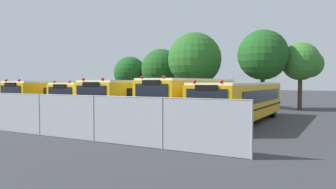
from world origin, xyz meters
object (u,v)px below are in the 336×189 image
(school_bus_3, at_px, (193,97))
(tree_0, at_px, (131,72))
(school_bus_1, at_px, (108,97))
(school_bus_0, at_px, (76,95))
(tree_1, at_px, (163,68))
(tree_2, at_px, (195,58))
(tree_4, at_px, (303,62))
(tree_3, at_px, (264,55))
(school_bus_4, at_px, (242,100))
(school_bus_2, at_px, (147,97))

(school_bus_3, relative_size, tree_0, 1.94)
(school_bus_1, bearing_deg, school_bus_0, -0.96)
(tree_1, bearing_deg, tree_2, -21.50)
(tree_1, bearing_deg, school_bus_0, -96.78)
(school_bus_1, distance_m, tree_4, 17.22)
(school_bus_0, bearing_deg, tree_0, -75.38)
(tree_0, bearing_deg, tree_3, -5.26)
(school_bus_0, bearing_deg, tree_2, -120.23)
(tree_0, relative_size, tree_3, 0.76)
(school_bus_3, relative_size, school_bus_4, 0.89)
(tree_0, height_order, tree_3, tree_3)
(tree_1, xyz_separation_m, tree_2, (4.57, -1.80, 0.77))
(school_bus_2, bearing_deg, tree_2, -87.38)
(school_bus_1, xyz_separation_m, school_bus_4, (9.99, 0.31, 0.01))
(school_bus_2, xyz_separation_m, tree_2, (-0.65, 9.77, 3.30))
(school_bus_0, relative_size, school_bus_2, 0.99)
(school_bus_1, height_order, school_bus_3, school_bus_3)
(school_bus_3, distance_m, tree_4, 13.08)
(school_bus_2, distance_m, tree_4, 14.98)
(school_bus_3, bearing_deg, school_bus_1, 2.93)
(school_bus_0, xyz_separation_m, school_bus_1, (3.22, -0.09, -0.05))
(tree_2, xyz_separation_m, tree_4, (9.45, 2.03, -0.53))
(school_bus_1, height_order, school_bus_2, school_bus_2)
(school_bus_0, relative_size, school_bus_3, 1.12)
(school_bus_3, xyz_separation_m, tree_0, (-12.69, 11.12, 2.09))
(school_bus_3, bearing_deg, tree_1, -51.99)
(tree_0, relative_size, tree_4, 0.90)
(school_bus_1, relative_size, school_bus_2, 0.79)
(school_bus_0, xyz_separation_m, tree_0, (-2.70, 11.28, 2.16))
(school_bus_2, height_order, school_bus_4, school_bus_2)
(school_bus_1, distance_m, tree_3, 13.98)
(school_bus_0, relative_size, school_bus_4, 1.00)
(tree_3, relative_size, tree_4, 1.18)
(school_bus_1, xyz_separation_m, tree_0, (-5.92, 11.37, 2.21))
(school_bus_0, relative_size, tree_2, 1.61)
(school_bus_3, distance_m, tree_3, 10.55)
(tree_2, distance_m, tree_4, 9.68)
(school_bus_2, bearing_deg, school_bus_3, -177.71)
(school_bus_4, xyz_separation_m, tree_3, (-0.82, 9.67, 3.42))
(school_bus_0, distance_m, school_bus_2, 6.59)
(tree_2, height_order, tree_4, tree_2)
(school_bus_2, relative_size, tree_2, 1.63)
(school_bus_3, height_order, tree_4, tree_4)
(school_bus_0, height_order, school_bus_2, school_bus_2)
(school_bus_0, xyz_separation_m, tree_1, (1.37, 11.53, 2.55))
(school_bus_0, distance_m, tree_4, 19.57)
(tree_3, bearing_deg, tree_2, -178.53)
(tree_2, bearing_deg, tree_0, 169.81)
(school_bus_4, height_order, tree_1, tree_1)
(school_bus_0, distance_m, school_bus_1, 3.22)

